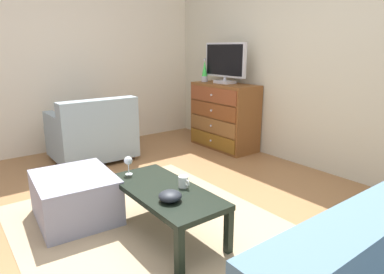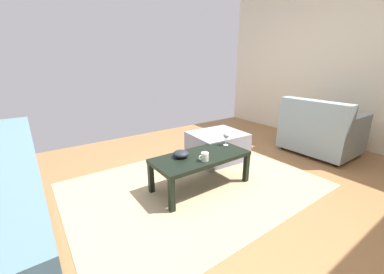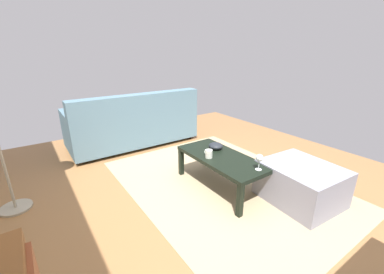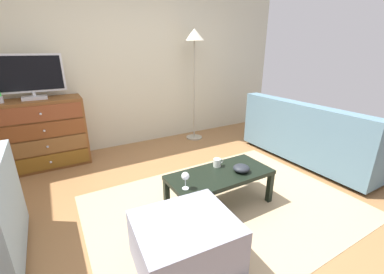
# 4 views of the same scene
# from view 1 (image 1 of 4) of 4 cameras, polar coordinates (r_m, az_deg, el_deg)

# --- Properties ---
(ground_plane) EXTENTS (5.71, 4.66, 0.05)m
(ground_plane) POSITION_cam_1_polar(r_m,az_deg,el_deg) (2.92, -3.87, -14.08)
(ground_plane) COLOR olive
(wall_accent_rear) EXTENTS (5.71, 0.12, 2.66)m
(wall_accent_rear) POSITION_cam_1_polar(r_m,az_deg,el_deg) (4.08, 21.77, 13.13)
(wall_accent_rear) COLOR beige
(wall_accent_rear) RESTS_ON ground_plane
(wall_plain_left) EXTENTS (0.12, 4.66, 2.66)m
(wall_plain_left) POSITION_cam_1_polar(r_m,az_deg,el_deg) (4.96, -21.54, 13.30)
(wall_plain_left) COLOR beige
(wall_plain_left) RESTS_ON ground_plane
(area_rug) EXTENTS (2.60, 1.90, 0.01)m
(area_rug) POSITION_cam_1_polar(r_m,az_deg,el_deg) (2.66, -5.16, -16.44)
(area_rug) COLOR tan
(area_rug) RESTS_ON ground_plane
(dresser) EXTENTS (0.98, 0.49, 0.91)m
(dresser) POSITION_cam_1_polar(r_m,az_deg,el_deg) (4.75, 5.49, 3.57)
(dresser) COLOR brown
(dresser) RESTS_ON ground_plane
(tv) EXTENTS (0.76, 0.18, 0.55)m
(tv) POSITION_cam_1_polar(r_m,az_deg,el_deg) (4.70, 5.65, 12.62)
(tv) COLOR silver
(tv) RESTS_ON dresser
(lava_lamp) EXTENTS (0.09, 0.09, 0.33)m
(lava_lamp) POSITION_cam_1_polar(r_m,az_deg,el_deg) (4.94, 2.16, 11.10)
(lava_lamp) COLOR #B7B7BC
(lava_lamp) RESTS_ON dresser
(coffee_table) EXTENTS (1.04, 0.47, 0.37)m
(coffee_table) POSITION_cam_1_polar(r_m,az_deg,el_deg) (2.56, -4.70, -9.74)
(coffee_table) COLOR black
(coffee_table) RESTS_ON ground_plane
(wine_glass) EXTENTS (0.07, 0.07, 0.16)m
(wine_glass) POSITION_cam_1_polar(r_m,az_deg,el_deg) (2.82, -10.82, -4.07)
(wine_glass) COLOR silver
(wine_glass) RESTS_ON coffee_table
(mug) EXTENTS (0.11, 0.08, 0.08)m
(mug) POSITION_cam_1_polar(r_m,az_deg,el_deg) (2.55, -1.45, -7.63)
(mug) COLOR silver
(mug) RESTS_ON coffee_table
(bowl_decorative) EXTENTS (0.16, 0.16, 0.07)m
(bowl_decorative) POSITION_cam_1_polar(r_m,az_deg,el_deg) (2.34, -3.75, -10.01)
(bowl_decorative) COLOR #20242A
(bowl_decorative) RESTS_ON coffee_table
(armchair) EXTENTS (0.80, 0.94, 0.81)m
(armchair) POSITION_cam_1_polar(r_m,az_deg,el_deg) (4.38, -16.51, 0.38)
(armchair) COLOR #332319
(armchair) RESTS_ON ground_plane
(ottoman) EXTENTS (0.74, 0.65, 0.38)m
(ottoman) POSITION_cam_1_polar(r_m,az_deg,el_deg) (2.99, -19.29, -9.63)
(ottoman) COLOR gray
(ottoman) RESTS_ON ground_plane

